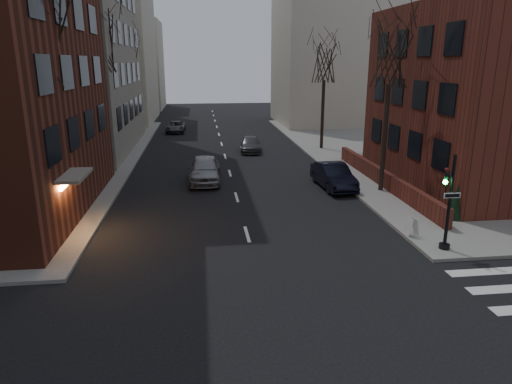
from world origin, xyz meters
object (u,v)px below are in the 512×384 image
at_px(tree_left_b, 96,42).
at_px(car_lane_gray, 250,144).
at_px(streetlamp_near, 100,119).
at_px(sandwich_board, 412,226).
at_px(car_lane_silver, 205,169).
at_px(car_lane_far, 176,127).
at_px(parked_sedan, 333,176).
at_px(tree_left_c, 128,57).
at_px(streetlamp_far, 139,95).
at_px(tree_right_b, 325,62).
at_px(traffic_signal, 447,209).
at_px(tree_right_a, 391,55).
at_px(tree_left_a, 38,43).
at_px(evergreen_shrub, 457,201).

height_order(tree_left_b, car_lane_gray, tree_left_b).
bearing_deg(car_lane_gray, streetlamp_near, -131.78).
bearing_deg(sandwich_board, car_lane_silver, 125.14).
relative_size(car_lane_gray, car_lane_far, 0.99).
bearing_deg(parked_sedan, streetlamp_near, 165.75).
xyz_separation_m(tree_left_c, car_lane_far, (4.08, 4.11, -7.42)).
relative_size(streetlamp_near, sandwich_board, 7.57).
xyz_separation_m(streetlamp_near, sandwich_board, (15.50, -11.39, -3.67)).
bearing_deg(streetlamp_far, sandwich_board, -63.72).
height_order(car_lane_far, sandwich_board, car_lane_far).
distance_m(car_lane_gray, car_lane_far, 14.09).
xyz_separation_m(tree_right_b, sandwich_board, (-1.50, -21.39, -7.02)).
distance_m(traffic_signal, streetlamp_far, 36.81).
bearing_deg(car_lane_far, tree_right_a, -61.12).
bearing_deg(tree_left_b, car_lane_far, 77.30).
bearing_deg(tree_left_a, tree_left_b, 90.00).
bearing_deg(traffic_signal, streetlamp_near, 141.13).
relative_size(tree_left_a, evergreen_shrub, 5.71).
bearing_deg(car_lane_gray, parked_sedan, -68.09).
distance_m(streetlamp_near, streetlamp_far, 20.00).
distance_m(tree_left_c, streetlamp_far, 4.33).
distance_m(car_lane_far, evergreen_shrub, 35.03).
relative_size(traffic_signal, parked_sedan, 0.85).
bearing_deg(tree_right_a, parked_sedan, 153.58).
bearing_deg(tree_left_b, parked_sedan, -24.09).
relative_size(tree_left_b, tree_left_c, 1.11).
bearing_deg(car_lane_gray, car_lane_silver, -107.25).
bearing_deg(streetlamp_near, car_lane_silver, -1.98).
bearing_deg(tree_right_a, tree_left_b, 155.56).
bearing_deg(traffic_signal, tree_right_b, 87.85).
height_order(car_lane_gray, sandwich_board, car_lane_gray).
relative_size(parked_sedan, car_lane_far, 1.08).
bearing_deg(sandwich_board, tree_right_b, 81.99).
xyz_separation_m(streetlamp_far, evergreen_shrub, (18.70, -29.44, -3.19)).
bearing_deg(tree_right_a, tree_left_a, -167.20).
distance_m(tree_right_b, car_lane_gray, 9.48).
bearing_deg(tree_left_c, tree_right_a, -51.34).
bearing_deg(tree_left_a, car_lane_gray, 58.09).
bearing_deg(traffic_signal, parked_sedan, 99.58).
xyz_separation_m(car_lane_silver, car_lane_far, (-2.93, 22.33, -0.24)).
height_order(tree_left_b, tree_right_b, tree_left_b).
height_order(tree_left_a, sandwich_board, tree_left_a).
distance_m(tree_right_a, parked_sedan, 7.81).
bearing_deg(sandwich_board, evergreen_shrub, 27.36).
distance_m(tree_left_b, tree_left_c, 14.03).
relative_size(traffic_signal, car_lane_gray, 0.92).
bearing_deg(car_lane_far, car_lane_gray, -58.34).
height_order(sandwich_board, evergreen_shrub, evergreen_shrub).
xyz_separation_m(tree_left_c, streetlamp_far, (0.60, 2.00, -3.79)).
distance_m(tree_right_b, car_lane_silver, 16.19).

